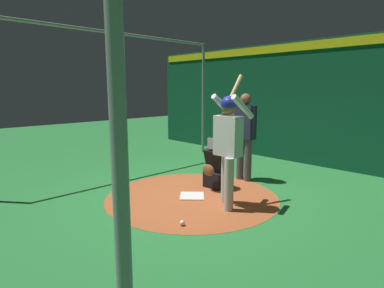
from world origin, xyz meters
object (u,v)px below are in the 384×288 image
(umpire, at_px, (245,132))
(batter, at_px, (228,140))
(catcher, at_px, (216,168))
(baseball_0, at_px, (182,223))
(home_plate, at_px, (192,196))

(umpire, bearing_deg, batter, 27.49)
(catcher, xyz_separation_m, baseball_0, (1.65, 0.85, -0.35))
(home_plate, relative_size, batter, 0.20)
(umpire, height_order, baseball_0, umpire)
(umpire, xyz_separation_m, baseball_0, (2.46, 0.79, -0.97))
(home_plate, height_order, baseball_0, baseball_0)
(batter, relative_size, umpire, 1.18)
(batter, distance_m, umpire, 1.60)
(batter, height_order, catcher, batter)
(umpire, bearing_deg, home_plate, 0.21)
(home_plate, distance_m, catcher, 0.80)
(home_plate, xyz_separation_m, batter, (-0.09, 0.73, 1.08))
(batter, height_order, umpire, batter)
(home_plate, relative_size, umpire, 0.23)
(home_plate, bearing_deg, catcher, -174.91)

